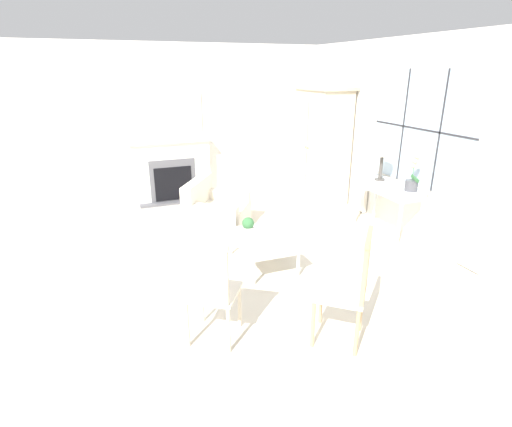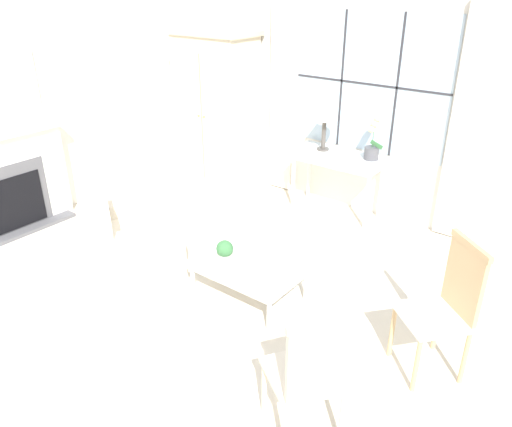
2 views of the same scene
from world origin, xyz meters
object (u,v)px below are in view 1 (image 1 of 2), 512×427
table_lamp (383,149)px  side_chair_wooden (353,282)px  potted_plant_small (248,226)px  fireplace (171,166)px  armchair_upholstered (216,214)px  console_table (389,190)px  coffee_table (262,241)px  potted_orchid (413,177)px  armoire (322,145)px  accent_chair_wooden (209,287)px  pillar_candle (267,234)px

table_lamp → side_chair_wooden: size_ratio=0.56×
potted_plant_small → fireplace: bearing=-170.8°
table_lamp → armchair_upholstered: (-0.81, -2.34, -0.98)m
potted_plant_small → console_table: bearing=93.4°
fireplace → side_chair_wooden: 4.79m
table_lamp → console_table: bearing=5.4°
fireplace → armchair_upholstered: (1.72, 0.36, -0.40)m
console_table → coffee_table: console_table is taller
table_lamp → potted_orchid: (0.62, 0.05, -0.27)m
armoire → side_chair_wooden: (3.88, -1.90, -0.44)m
armchair_upholstered → accent_chair_wooden: accent_chair_wooden is taller
potted_orchid → fireplace: bearing=-138.8°
armchair_upholstered → potted_plant_small: 1.17m
armchair_upholstered → table_lamp: bearing=71.0°
potted_orchid → coffee_table: 2.25m
pillar_candle → console_table: bearing=100.0°
table_lamp → pillar_candle: 2.30m
table_lamp → potted_plant_small: size_ratio=2.63×
potted_orchid → pillar_candle: (-0.04, -2.12, -0.55)m
fireplace → potted_plant_small: (2.86, 0.47, -0.18)m
table_lamp → potted_orchid: table_lamp is taller
armoire → armchair_upholstered: armoire is taller
console_table → potted_orchid: (0.42, 0.03, 0.30)m
side_chair_wooden → coffee_table: side_chair_wooden is taller
armoire → armchair_upholstered: 2.57m
potted_orchid → armoire: bearing=-177.7°
potted_orchid → side_chair_wooden: 2.57m
pillar_candle → potted_orchid: bearing=88.8°
armoire → armchair_upholstered: size_ratio=1.65×
console_table → potted_plant_small: bearing=-86.6°
fireplace → accent_chair_wooden: 4.33m
console_table → side_chair_wooden: (2.00, -1.96, -0.09)m
armoire → table_lamp: bearing=1.6°
accent_chair_wooden → potted_orchid: bearing=110.2°
armchair_upholstered → pillar_candle: bearing=10.9°
accent_chair_wooden → coffee_table: bearing=141.5°
potted_plant_small → pillar_candle: (0.24, 0.16, -0.05)m
table_lamp → pillar_candle: table_lamp is taller
coffee_table → armchair_upholstered: bearing=-170.0°
coffee_table → table_lamp: bearing=103.6°
console_table → potted_plant_small: 2.27m
armoire → pillar_candle: bearing=-41.9°
side_chair_wooden → armchair_upholstered: bearing=-172.5°
side_chair_wooden → pillar_candle: bearing=-175.4°
fireplace → accent_chair_wooden: fireplace is taller
fireplace → console_table: 3.85m
armchair_upholstered → pillar_candle: size_ratio=8.21×
fireplace → table_lamp: fireplace is taller
fireplace → armchair_upholstered: bearing=11.9°
accent_chair_wooden → coffee_table: 1.65m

